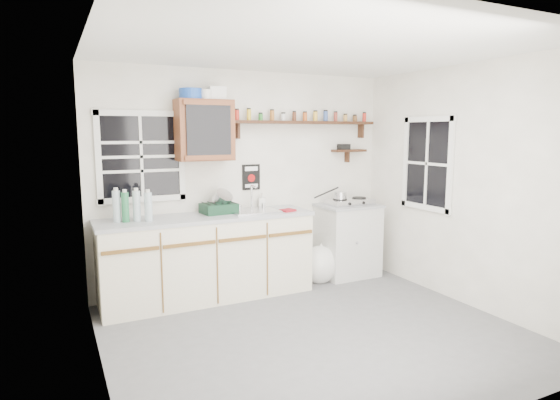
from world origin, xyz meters
The scene contains 18 objects.
room centered at (0.00, 0.00, 1.25)m, with size 3.64×3.24×2.54m.
main_cabinet centered at (-0.58, 1.30, 0.46)m, with size 2.31×0.63×0.92m.
right_cabinet centered at (1.25, 1.32, 0.46)m, with size 0.73×0.57×0.91m.
sink centered at (-0.05, 1.30, 0.93)m, with size 0.52×0.44×0.29m.
upper_cabinet centered at (-0.55, 1.44, 1.82)m, with size 0.60×0.32×0.65m.
upper_cabinet_clutter centered at (-0.58, 1.44, 2.21)m, with size 0.49×0.24×0.14m.
spice_shelf centered at (0.72, 1.51, 1.93)m, with size 1.91×0.18×0.35m.
secondary_shelf centered at (1.36, 1.52, 1.58)m, with size 0.45×0.16×0.24m.
warning_sign centered at (0.05, 1.59, 1.28)m, with size 0.22×0.02×0.30m.
window_back centered at (-1.20, 1.59, 1.55)m, with size 0.93×0.03×0.98m.
window_right centered at (1.79, 0.55, 1.45)m, with size 0.03×0.78×1.08m.
water_bottles centered at (-1.36, 1.29, 1.08)m, with size 0.37×0.17×0.34m.
dish_rack centered at (-0.42, 1.38, 1.01)m, with size 0.39×0.31×0.27m.
soap_bottle centered at (0.16, 1.52, 1.01)m, with size 0.08×0.08×0.17m, color silver.
rag centered at (0.31, 1.15, 0.93)m, with size 0.16×0.13×0.02m, color maroon.
hotplate centered at (1.26, 1.31, 0.95)m, with size 0.57×0.31×0.08m.
saucepan centered at (1.11, 1.31, 1.03)m, with size 0.36×0.25×0.16m.
trash_bag centered at (0.80, 1.25, 0.21)m, with size 0.43×0.39×0.50m.
Camera 1 is at (-2.07, -3.47, 1.81)m, focal length 30.00 mm.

